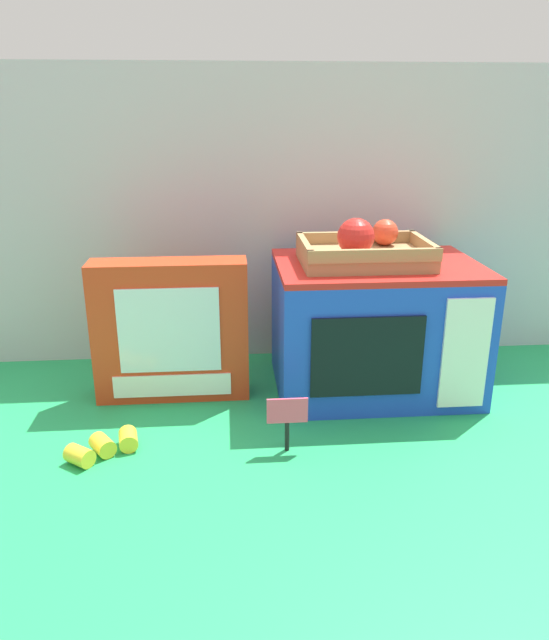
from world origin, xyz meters
name	(u,v)px	position (x,y,z in m)	size (l,w,h in m)	color
ground_plane	(305,390)	(0.00, 0.00, 0.00)	(1.70, 1.70, 0.00)	#219E54
display_back_panel	(295,217)	(0.00, 0.22, 0.33)	(1.61, 0.03, 0.65)	#B7BABF
toy_microwave	(375,326)	(0.14, 0.01, 0.14)	(0.40, 0.29, 0.27)	blue
food_groups_crate	(365,250)	(0.11, 0.00, 0.30)	(0.25, 0.18, 0.10)	#A37F51
cookie_set_box	(171,331)	(-0.27, 0.00, 0.14)	(0.31, 0.08, 0.28)	red
price_sign	(287,416)	(-0.06, -0.23, 0.07)	(0.07, 0.01, 0.10)	black
loose_toy_banana	(104,447)	(-0.38, -0.22, 0.02)	(0.12, 0.10, 0.03)	yellow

